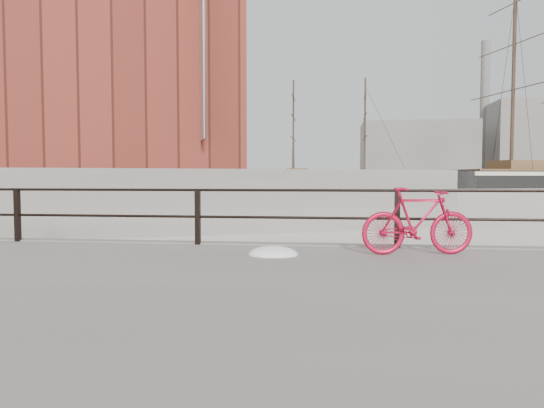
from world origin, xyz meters
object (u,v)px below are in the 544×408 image
(schooner_mid, at_px, (328,187))
(workboat_far, at_px, (148,191))
(workboat_near, at_px, (92,198))
(bicycle, at_px, (418,221))
(schooner_left, at_px, (189,188))

(schooner_mid, relative_size, workboat_far, 2.99)
(schooner_mid, relative_size, workboat_near, 2.33)
(bicycle, xyz_separation_m, workboat_near, (-20.27, 28.51, -0.87))
(bicycle, xyz_separation_m, workboat_far, (-23.48, 48.45, -0.87))
(workboat_near, height_order, workboat_far, same)
(schooner_left, bearing_deg, bicycle, -62.69)
(schooner_mid, bearing_deg, workboat_far, -120.93)
(schooner_mid, height_order, workboat_near, schooner_mid)
(schooner_left, xyz_separation_m, workboat_near, (5.20, -43.33, 0.00))
(bicycle, height_order, schooner_mid, schooner_mid)
(schooner_mid, height_order, workboat_far, schooner_mid)
(bicycle, relative_size, workboat_near, 0.14)
(workboat_near, bearing_deg, schooner_left, 63.52)
(bicycle, bearing_deg, schooner_mid, 82.11)
(schooner_mid, height_order, schooner_left, schooner_mid)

